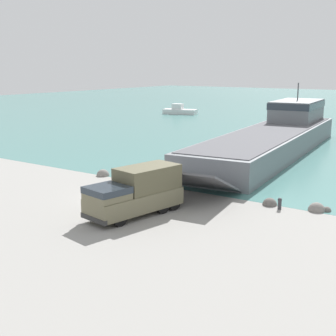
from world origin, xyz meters
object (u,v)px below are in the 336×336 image
at_px(moored_boat_b, 180,111).
at_px(mooring_bollard, 280,203).
at_px(moored_boat_a, 290,111).
at_px(military_truck, 136,192).
at_px(soldier_on_ramp, 113,190).
at_px(landing_craft, 276,134).

bearing_deg(moored_boat_b, mooring_bollard, 25.28).
height_order(moored_boat_a, mooring_bollard, moored_boat_a).
xyz_separation_m(military_truck, moored_boat_a, (-15.81, 73.66, -0.99)).
relative_size(soldier_on_ramp, moored_boat_a, 0.26).
distance_m(military_truck, moored_boat_b, 69.79).
relative_size(soldier_on_ramp, moored_boat_b, 0.23).
bearing_deg(landing_craft, moored_boat_b, 131.96).
height_order(soldier_on_ramp, mooring_bollard, soldier_on_ramp).
distance_m(landing_craft, moored_boat_a, 46.39).
distance_m(soldier_on_ramp, moored_boat_a, 73.68).
bearing_deg(moored_boat_b, landing_craft, 34.10).
bearing_deg(moored_boat_a, military_truck, -96.20).
bearing_deg(military_truck, moored_boat_b, -138.50).
relative_size(moored_boat_b, mooring_bollard, 8.97).
height_order(military_truck, moored_boat_b, military_truck).
bearing_deg(moored_boat_b, soldier_on_ramp, 15.09).
xyz_separation_m(landing_craft, soldier_on_ramp, (-1.39, -28.40, -0.92)).
distance_m(landing_craft, soldier_on_ramp, 28.45).
height_order(landing_craft, mooring_bollard, landing_craft).
xyz_separation_m(landing_craft, military_truck, (1.66, -29.50, -0.31)).
height_order(landing_craft, soldier_on_ramp, landing_craft).
bearing_deg(moored_boat_b, military_truck, 16.85).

